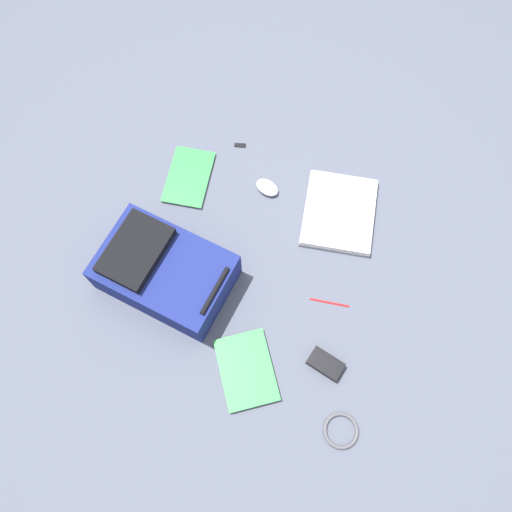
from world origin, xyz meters
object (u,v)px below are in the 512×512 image
laptop (339,212)px  usb_stick (240,145)px  cable_coil (341,431)px  pen_black (329,302)px  power_brick (325,364)px  backpack (164,271)px  book_manual (246,370)px  computer_mouse (267,187)px  book_blue (189,177)px

laptop → usb_stick: (-0.16, -0.46, -0.01)m
cable_coil → usb_stick: bearing=-142.6°
cable_coil → pen_black: size_ratio=0.83×
power_brick → pen_black: power_brick is taller
backpack → cable_coil: (0.29, 0.74, -0.08)m
laptop → book_manual: size_ratio=1.17×
cable_coil → book_manual: bearing=-102.1°
laptop → cable_coil: 0.79m
pen_black → backpack: bearing=-78.8°
cable_coil → backpack: bearing=-111.2°
laptop → pen_black: bearing=11.4°
book_manual → computer_mouse: bearing=-166.2°
laptop → book_blue: 0.60m
laptop → cable_coil: (0.75, 0.23, -0.01)m
book_manual → book_blue: size_ratio=1.12×
computer_mouse → power_brick: size_ratio=0.81×
computer_mouse → pen_black: bearing=63.6°
book_blue → cable_coil: bearing=49.9°
usb_stick → laptop: bearing=71.2°
book_blue → usb_stick: 0.25m
backpack → computer_mouse: 0.52m
power_brick → usb_stick: (-0.72, -0.58, -0.01)m
usb_stick → backpack: bearing=-4.4°
laptop → book_blue: (0.05, -0.60, -0.01)m
computer_mouse → pen_black: 0.51m
backpack → usb_stick: bearing=175.6°
book_blue → power_brick: 0.88m
book_blue → cable_coil: 1.09m
backpack → book_manual: 0.44m
computer_mouse → cable_coil: bearing=52.7°
laptop → book_blue: laptop is taller
laptop → book_manual: 0.68m
backpack → computer_mouse: (-0.47, 0.22, -0.07)m
laptop → usb_stick: laptop is taller
book_blue → power_brick: size_ratio=2.32×
backpack → usb_stick: (-0.62, 0.05, -0.08)m
book_manual → power_brick: bearing=114.2°
backpack → usb_stick: size_ratio=10.45×
computer_mouse → usb_stick: (-0.15, -0.17, -0.01)m
book_manual → pen_black: size_ratio=2.15×
power_brick → computer_mouse: bearing=-144.1°
book_blue → pen_black: 0.73m
book_manual → power_brick: power_brick is taller
laptop → computer_mouse: (-0.01, -0.29, 0.00)m
backpack → laptop: bearing=132.2°
cable_coil → power_brick: (-0.19, -0.11, 0.01)m
power_brick → book_manual: bearing=-65.8°
power_brick → pen_black: bearing=-166.9°
laptop → power_brick: bearing=12.1°
backpack → cable_coil: backpack is taller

